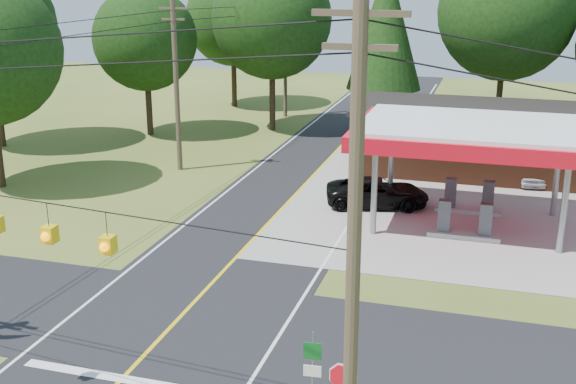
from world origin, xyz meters
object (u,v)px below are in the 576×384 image
(octagonal_stop_sign, at_px, (343,384))
(suv_car, at_px, (377,193))
(sedan_car, at_px, (529,173))
(gas_canopy, at_px, (473,136))

(octagonal_stop_sign, bearing_deg, suv_car, 97.04)
(octagonal_stop_sign, bearing_deg, sedan_car, 78.63)
(gas_canopy, xyz_separation_m, suv_car, (-4.50, 1.50, -3.55))
(suv_car, distance_m, sedan_car, 9.93)
(gas_canopy, relative_size, sedan_car, 3.01)
(gas_canopy, xyz_separation_m, sedan_car, (3.00, 8.00, -3.67))
(suv_car, relative_size, sedan_car, 1.46)
(gas_canopy, bearing_deg, octagonal_stop_sign, -96.95)
(sedan_car, bearing_deg, gas_canopy, -118.80)
(gas_canopy, xyz_separation_m, octagonal_stop_sign, (-2.14, -17.58, -2.59))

